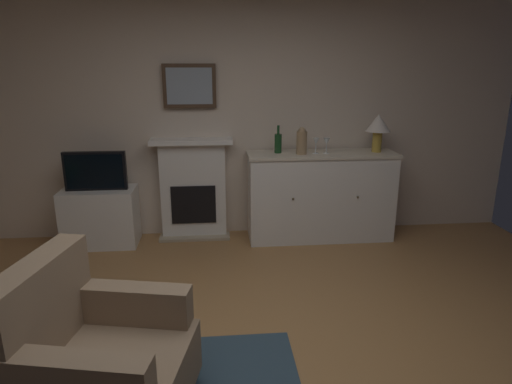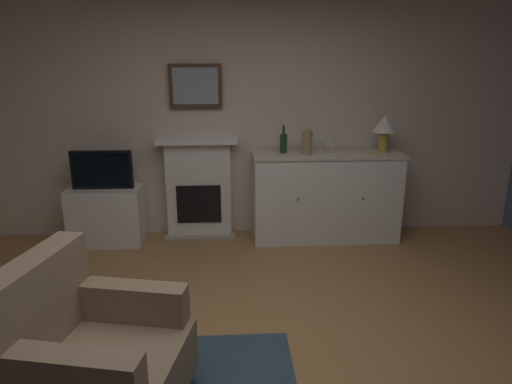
% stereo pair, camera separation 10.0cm
% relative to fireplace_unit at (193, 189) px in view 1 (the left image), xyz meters
% --- Properties ---
extents(ground_plane, '(6.18, 5.11, 0.10)m').
position_rel_fireplace_unit_xyz_m(ground_plane, '(0.50, -2.40, -0.60)').
color(ground_plane, '#9E7042').
rests_on(ground_plane, ground).
extents(wall_rear, '(6.18, 0.06, 2.98)m').
position_rel_fireplace_unit_xyz_m(wall_rear, '(0.50, 0.13, 0.94)').
color(wall_rear, beige).
rests_on(wall_rear, ground_plane).
extents(fireplace_unit, '(0.87, 0.30, 1.10)m').
position_rel_fireplace_unit_xyz_m(fireplace_unit, '(0.00, 0.00, 0.00)').
color(fireplace_unit, white).
rests_on(fireplace_unit, ground_plane).
extents(framed_picture, '(0.55, 0.04, 0.45)m').
position_rel_fireplace_unit_xyz_m(framed_picture, '(0.00, 0.05, 1.09)').
color(framed_picture, '#473323').
extents(sideboard_cabinet, '(1.58, 0.49, 0.96)m').
position_rel_fireplace_unit_xyz_m(sideboard_cabinet, '(1.38, -0.18, -0.07)').
color(sideboard_cabinet, white).
rests_on(sideboard_cabinet, ground_plane).
extents(table_lamp, '(0.26, 0.26, 0.40)m').
position_rel_fireplace_unit_xyz_m(table_lamp, '(1.97, -0.18, 0.69)').
color(table_lamp, '#B79338').
rests_on(table_lamp, sideboard_cabinet).
extents(wine_bottle, '(0.08, 0.08, 0.29)m').
position_rel_fireplace_unit_xyz_m(wine_bottle, '(0.91, -0.13, 0.51)').
color(wine_bottle, '#193F1E').
rests_on(wine_bottle, sideboard_cabinet).
extents(wine_glass_left, '(0.07, 0.07, 0.16)m').
position_rel_fireplace_unit_xyz_m(wine_glass_left, '(1.30, -0.21, 0.53)').
color(wine_glass_left, silver).
rests_on(wine_glass_left, sideboard_cabinet).
extents(wine_glass_center, '(0.07, 0.07, 0.16)m').
position_rel_fireplace_unit_xyz_m(wine_glass_center, '(1.41, -0.22, 0.53)').
color(wine_glass_center, silver).
rests_on(wine_glass_center, sideboard_cabinet).
extents(vase_decorative, '(0.11, 0.11, 0.28)m').
position_rel_fireplace_unit_xyz_m(vase_decorative, '(1.14, -0.23, 0.55)').
color(vase_decorative, '#9E7F5B').
rests_on(vase_decorative, sideboard_cabinet).
extents(tv_cabinet, '(0.75, 0.42, 0.61)m').
position_rel_fireplace_unit_xyz_m(tv_cabinet, '(-0.97, -0.16, -0.24)').
color(tv_cabinet, white).
rests_on(tv_cabinet, ground_plane).
extents(tv_set, '(0.62, 0.07, 0.40)m').
position_rel_fireplace_unit_xyz_m(tv_set, '(-0.97, -0.19, 0.26)').
color(tv_set, black).
rests_on(tv_set, tv_cabinet).
extents(armchair, '(0.95, 0.91, 0.92)m').
position_rel_fireplace_unit_xyz_m(armchair, '(-0.40, -2.67, -0.17)').
color(armchair, '#8C7259').
rests_on(armchair, ground_plane).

